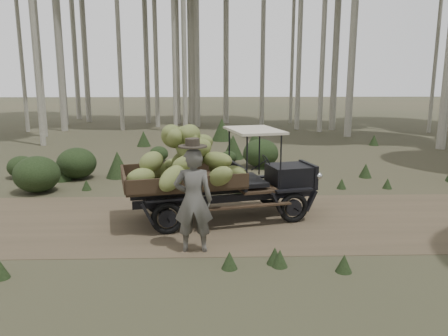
% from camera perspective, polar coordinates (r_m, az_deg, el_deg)
% --- Properties ---
extents(ground, '(120.00, 120.00, 0.00)m').
position_cam_1_polar(ground, '(9.77, 6.27, -6.79)').
color(ground, '#473D2B').
rests_on(ground, ground).
extents(dirt_track, '(70.00, 4.00, 0.01)m').
position_cam_1_polar(dirt_track, '(9.77, 6.27, -6.77)').
color(dirt_track, brown).
rests_on(dirt_track, ground).
extents(banana_truck, '(4.52, 2.68, 2.22)m').
position_cam_1_polar(banana_truck, '(9.40, -2.71, 0.63)').
color(banana_truck, black).
rests_on(banana_truck, ground).
extents(farmer, '(0.69, 0.51, 2.07)m').
position_cam_1_polar(farmer, '(7.79, -4.02, -4.08)').
color(farmer, '#52504B').
rests_on(farmer, ground).
extents(undergrowth, '(24.96, 23.96, 1.33)m').
position_cam_1_polar(undergrowth, '(10.60, 4.90, -2.48)').
color(undergrowth, '#233319').
rests_on(undergrowth, ground).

